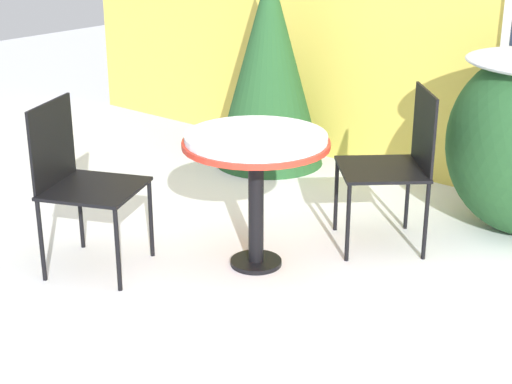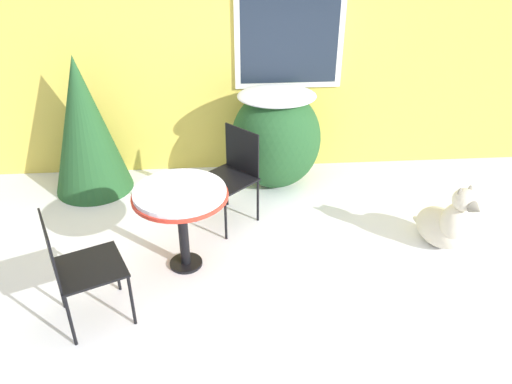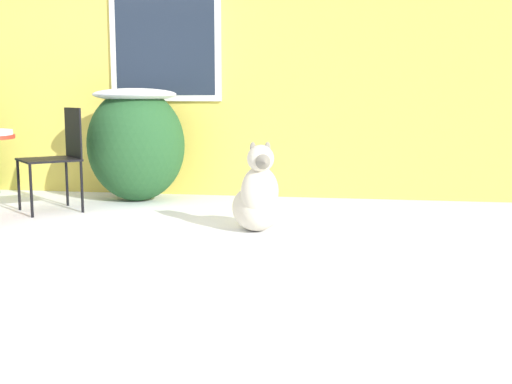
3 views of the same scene
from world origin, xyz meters
TOP-DOWN VIEW (x-y plane):
  - ground_plane at (0.00, 0.00)m, footprint 16.00×16.00m
  - house_wall at (0.02, 2.20)m, footprint 8.00×0.10m
  - shrub_left at (0.29, 1.70)m, footprint 0.96×0.80m
  - patio_chair_near_table at (-0.20, 1.06)m, footprint 0.66×0.66m
  - dog at (1.70, 0.43)m, footprint 0.51×0.71m

SIDE VIEW (x-z plane):
  - ground_plane at x=0.00m, z-range 0.00..0.00m
  - dog at x=1.70m, z-range -0.10..0.59m
  - patio_chair_near_table at x=-0.20m, z-range 0.06..0.97m
  - shrub_left at x=0.29m, z-range 0.04..1.13m
  - house_wall at x=0.02m, z-range 0.00..3.37m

